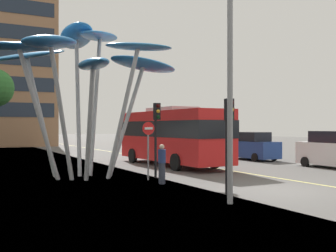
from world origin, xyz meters
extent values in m
cube|color=#54514F|center=(0.00, 0.00, -0.05)|extent=(120.00, 240.00, 0.10)
cube|color=#E0D666|center=(2.48, 0.00, 0.00)|extent=(0.16, 144.00, 0.01)
cube|color=red|center=(1.01, 11.01, 1.89)|extent=(2.83, 10.14, 3.08)
cube|color=black|center=(1.01, 11.01, 2.32)|extent=(2.85, 10.24, 0.99)
cube|color=yellow|center=(0.89, 15.99, 3.13)|extent=(1.42, 0.13, 0.36)
cube|color=#B2B2B7|center=(1.01, 11.01, 3.55)|extent=(2.02, 3.57, 0.24)
cylinder|color=black|center=(2.23, 14.17, 0.48)|extent=(0.30, 0.97, 0.96)
cylinder|color=black|center=(-0.35, 14.10, 0.48)|extent=(0.30, 0.97, 0.96)
cylinder|color=black|center=(2.37, 8.27, 0.48)|extent=(0.30, 0.97, 0.96)
cylinder|color=black|center=(-0.21, 8.21, 0.48)|extent=(0.30, 0.97, 0.96)
cylinder|color=#9EA0A5|center=(-3.51, 7.36, 2.83)|extent=(2.02, 0.26, 5.72)
ellipsoid|color=#2D7FD1|center=(-2.60, 7.33, 5.66)|extent=(3.57, 1.78, 1.07)
cylinder|color=#9EA0A5|center=(-4.77, 8.60, 3.63)|extent=(1.09, 1.19, 7.29)
ellipsoid|color=#388EDB|center=(-4.36, 9.05, 7.26)|extent=(3.72, 3.96, 1.05)
cylinder|color=#9EA0A5|center=(-5.63, 8.74, 3.60)|extent=(0.41, 1.55, 7.23)
ellipsoid|color=#4299E0|center=(-5.54, 9.40, 7.20)|extent=(2.19, 4.24, 0.98)
cylinder|color=#9EA0A5|center=(-7.43, 9.05, 3.02)|extent=(1.45, 1.46, 6.09)
ellipsoid|color=#388EDB|center=(-8.01, 9.64, 6.04)|extent=(3.89, 3.91, 0.74)
cylinder|color=#9EA0A5|center=(-7.85, 7.22, 3.00)|extent=(1.98, 0.39, 6.05)
ellipsoid|color=#2D7FD1|center=(-8.73, 7.13, 5.99)|extent=(3.76, 2.02, 0.46)
cylinder|color=#9EA0A5|center=(-6.99, 6.56, 3.06)|extent=(1.43, 1.13, 6.17)
ellipsoid|color=#2D7FD1|center=(-7.57, 6.14, 6.12)|extent=(3.42, 3.06, 0.98)
cylinder|color=#9EA0A5|center=(-5.96, 5.69, 2.56)|extent=(0.34, 1.67, 5.17)
ellipsoid|color=#2D7FD1|center=(-6.02, 4.96, 5.12)|extent=(1.41, 3.38, 0.51)
cylinder|color=#9EA0A5|center=(-4.19, 6.18, 3.11)|extent=(1.44, 1.17, 6.26)
ellipsoid|color=#4299E0|center=(-3.60, 5.73, 6.21)|extent=(3.27, 2.87, 0.56)
cylinder|color=black|center=(-2.53, 0.20, 1.74)|extent=(0.12, 0.12, 3.47)
cube|color=black|center=(-2.53, 0.06, 3.07)|extent=(0.28, 0.24, 0.80)
sphere|color=#390706|center=(-2.53, -0.07, 3.33)|extent=(0.18, 0.18, 0.18)
sphere|color=orange|center=(-2.53, -0.07, 3.07)|extent=(0.18, 0.18, 0.18)
sphere|color=black|center=(-2.53, -0.07, 2.81)|extent=(0.18, 0.18, 0.18)
cylinder|color=black|center=(-2.68, 5.78, 1.79)|extent=(0.12, 0.12, 3.59)
cube|color=black|center=(-2.68, 5.64, 3.19)|extent=(0.28, 0.24, 0.80)
sphere|color=#390706|center=(-2.68, 5.51, 3.45)|extent=(0.18, 0.18, 0.18)
sphere|color=orange|center=(-2.68, 5.51, 3.19)|extent=(0.18, 0.18, 0.18)
sphere|color=black|center=(-2.68, 5.51, 2.93)|extent=(0.18, 0.18, 0.18)
cube|color=silver|center=(8.81, 5.18, 0.85)|extent=(1.73, 4.33, 1.33)
cube|color=black|center=(8.81, 5.18, 1.85)|extent=(1.60, 2.38, 0.69)
cylinder|color=black|center=(9.67, 6.53, 0.30)|extent=(0.20, 0.60, 0.60)
cylinder|color=black|center=(7.94, 6.53, 0.30)|extent=(0.20, 0.60, 0.60)
cube|color=navy|center=(8.43, 12.18, 0.78)|extent=(1.73, 4.41, 1.20)
cube|color=black|center=(8.43, 12.18, 1.72)|extent=(1.60, 2.43, 0.68)
cylinder|color=black|center=(9.30, 13.54, 0.30)|extent=(0.20, 0.60, 0.60)
cylinder|color=black|center=(7.56, 13.54, 0.30)|extent=(0.20, 0.60, 0.60)
cylinder|color=black|center=(9.30, 10.81, 0.30)|extent=(0.20, 0.60, 0.60)
cylinder|color=black|center=(7.56, 10.81, 0.30)|extent=(0.20, 0.60, 0.60)
cylinder|color=gray|center=(-3.47, -1.28, 4.46)|extent=(0.18, 0.18, 8.93)
cylinder|color=#2D3342|center=(-3.33, 3.82, 0.45)|extent=(0.29, 0.29, 0.90)
cylinder|color=navy|center=(-3.33, 3.82, 1.20)|extent=(0.34, 0.34, 0.59)
sphere|color=beige|center=(-3.33, 3.82, 1.60)|extent=(0.22, 0.22, 0.22)
cylinder|color=gray|center=(-3.30, 5.30, 1.34)|extent=(0.08, 0.08, 2.69)
cylinder|color=red|center=(-3.30, 5.27, 2.39)|extent=(0.60, 0.03, 0.60)
cube|color=white|center=(-3.30, 5.24, 2.39)|extent=(0.40, 0.04, 0.11)
camera|label=1|loc=(-11.36, -12.03, 2.47)|focal=44.21mm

